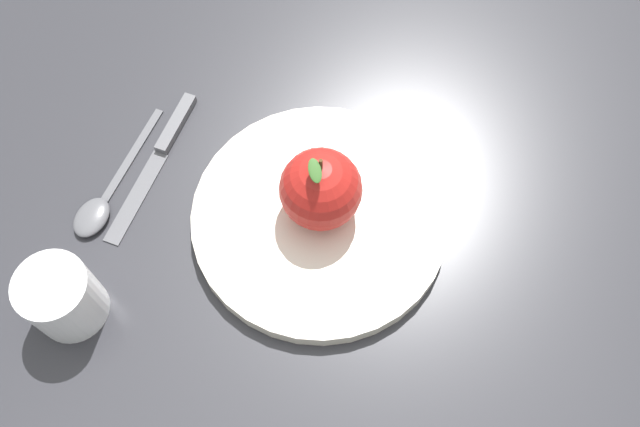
{
  "coord_description": "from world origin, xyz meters",
  "views": [
    {
      "loc": [
        0.24,
        0.2,
        0.65
      ],
      "look_at": [
        -0.01,
        0.04,
        0.02
      ],
      "focal_mm": 37.71,
      "sensor_mm": 36.0,
      "label": 1
    }
  ],
  "objects_px": {
    "dinner_plate": "(320,217)",
    "cup": "(61,296)",
    "knife": "(160,152)",
    "spoon": "(101,202)",
    "apple": "(321,189)"
  },
  "relations": [
    {
      "from": "dinner_plate",
      "to": "cup",
      "type": "distance_m",
      "value": 0.27
    },
    {
      "from": "dinner_plate",
      "to": "spoon",
      "type": "bearing_deg",
      "value": -62.78
    },
    {
      "from": "dinner_plate",
      "to": "cup",
      "type": "xyz_separation_m",
      "value": [
        0.21,
        -0.16,
        0.03
      ]
    },
    {
      "from": "cup",
      "to": "spoon",
      "type": "xyz_separation_m",
      "value": [
        -0.11,
        -0.05,
        -0.04
      ]
    },
    {
      "from": "cup",
      "to": "spoon",
      "type": "distance_m",
      "value": 0.12
    },
    {
      "from": "dinner_plate",
      "to": "cup",
      "type": "bearing_deg",
      "value": -36.25
    },
    {
      "from": "apple",
      "to": "knife",
      "type": "height_order",
      "value": "apple"
    },
    {
      "from": "cup",
      "to": "apple",
      "type": "bearing_deg",
      "value": 145.0
    },
    {
      "from": "apple",
      "to": "cup",
      "type": "bearing_deg",
      "value": -35.0
    },
    {
      "from": "cup",
      "to": "knife",
      "type": "xyz_separation_m",
      "value": [
        -0.19,
        -0.04,
        -0.04
      ]
    },
    {
      "from": "dinner_plate",
      "to": "spoon",
      "type": "relative_size",
      "value": 1.53
    },
    {
      "from": "dinner_plate",
      "to": "spoon",
      "type": "height_order",
      "value": "dinner_plate"
    },
    {
      "from": "apple",
      "to": "spoon",
      "type": "bearing_deg",
      "value": -61.17
    },
    {
      "from": "knife",
      "to": "apple",
      "type": "bearing_deg",
      "value": 98.78
    },
    {
      "from": "cup",
      "to": "spoon",
      "type": "relative_size",
      "value": 0.42
    }
  ]
}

